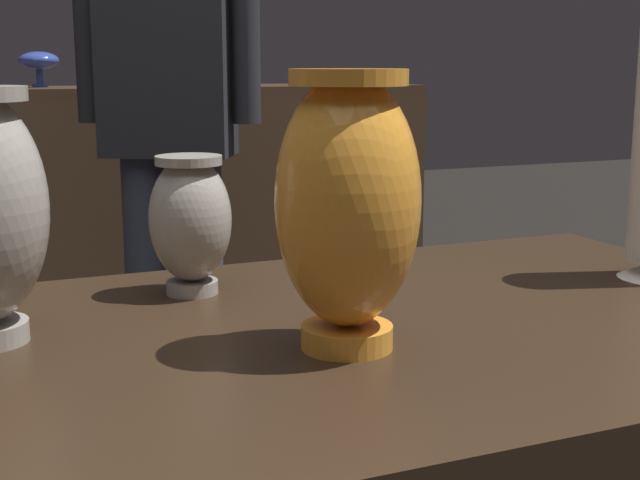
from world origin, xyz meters
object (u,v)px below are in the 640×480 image
vase_centerpiece (348,202)px  vase_left_accent (190,220)px  shelf_vase_center (39,62)px  visitor_center_back (168,90)px

vase_centerpiece → vase_left_accent: size_ratio=1.61×
vase_left_accent → shelf_vase_center: shelf_vase_center is taller
shelf_vase_center → visitor_center_back: bearing=-74.6°
shelf_vase_center → visitor_center_back: visitor_center_back is taller
vase_left_accent → shelf_vase_center: 2.05m
vase_left_accent → visitor_center_back: (0.28, 1.23, 0.11)m
vase_centerpiece → shelf_vase_center: bearing=90.7°
vase_centerpiece → vase_left_accent: (-0.08, 0.26, -0.05)m
vase_left_accent → visitor_center_back: bearing=77.3°
vase_left_accent → shelf_vase_center: (0.05, 2.04, 0.18)m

